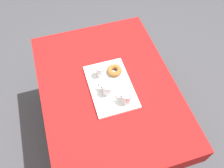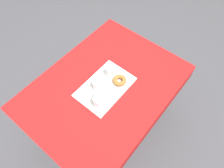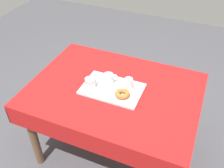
{
  "view_description": "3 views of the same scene",
  "coord_description": "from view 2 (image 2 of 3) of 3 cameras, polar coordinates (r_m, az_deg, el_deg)",
  "views": [
    {
      "loc": [
        0.91,
        -0.25,
        2.12
      ],
      "look_at": [
        0.0,
        0.03,
        0.75
      ],
      "focal_mm": 38.38,
      "sensor_mm": 36.0,
      "label": 1
    },
    {
      "loc": [
        0.64,
        0.6,
        2.1
      ],
      "look_at": [
        -0.03,
        0.05,
        0.76
      ],
      "focal_mm": 33.34,
      "sensor_mm": 36.0,
      "label": 2
    },
    {
      "loc": [
        -0.55,
        1.35,
        1.94
      ],
      "look_at": [
        0.02,
        -0.0,
        0.76
      ],
      "focal_mm": 40.66,
      "sensor_mm": 36.0,
      "label": 3
    }
  ],
  "objects": [
    {
      "name": "sugar_donut_left",
      "position": [
        1.61,
        2.07,
        1.02
      ],
      "size": [
        0.11,
        0.11,
        0.04
      ],
      "primitive_type": "torus",
      "color": "#A3662D",
      "rests_on": "donut_plate_left"
    },
    {
      "name": "tea_mug_right",
      "position": [
        1.5,
        -3.77,
        -4.81
      ],
      "size": [
        0.07,
        0.11,
        0.09
      ],
      "color": "white",
      "rests_on": "serving_tray"
    },
    {
      "name": "ground_plane",
      "position": [
        2.28,
        -1.56,
        -10.25
      ],
      "size": [
        6.0,
        6.0,
        0.0
      ],
      "primitive_type": "plane",
      "color": "#47474C"
    },
    {
      "name": "dining_table",
      "position": [
        1.72,
        -2.03,
        -2.33
      ],
      "size": [
        1.27,
        0.94,
        0.72
      ],
      "color": "red",
      "rests_on": "ground"
    },
    {
      "name": "tea_mug_left",
      "position": [
        1.58,
        -3.98,
        -0.24
      ],
      "size": [
        0.09,
        0.1,
        0.09
      ],
      "color": "white",
      "rests_on": "serving_tray"
    },
    {
      "name": "water_glass_near",
      "position": [
        1.64,
        -0.5,
        3.37
      ],
      "size": [
        0.06,
        0.06,
        0.09
      ],
      "color": "white",
      "rests_on": "serving_tray"
    },
    {
      "name": "serving_tray",
      "position": [
        1.62,
        -1.89,
        -0.86
      ],
      "size": [
        0.44,
        0.29,
        0.02
      ],
      "primitive_type": "cube",
      "color": "white",
      "rests_on": "dining_table"
    },
    {
      "name": "donut_plate_left",
      "position": [
        1.63,
        2.05,
        0.6
      ],
      "size": [
        0.12,
        0.12,
        0.01
      ],
      "primitive_type": "cylinder",
      "color": "silver",
      "rests_on": "serving_tray"
    }
  ]
}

